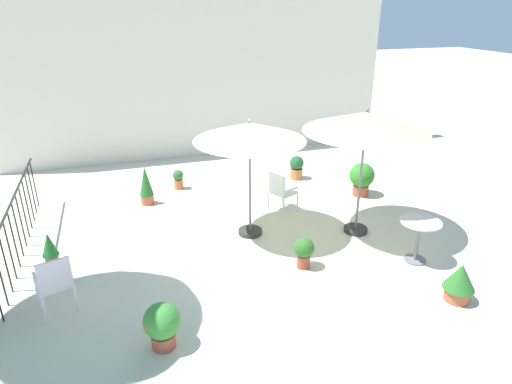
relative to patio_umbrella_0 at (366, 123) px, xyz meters
The scene contains 16 objects.
ground_plane 2.83m from the patio_umbrella_0, behind, with size 60.00×60.00×0.00m, color beige.
villa_facade 5.85m from the patio_umbrella_0, 109.01° to the left, with size 10.71×0.30×4.94m, color silver.
terrace_railing 6.00m from the patio_umbrella_0, behind, with size 0.03×6.02×1.01m.
patio_umbrella_0 is the anchor object (origin of this frame).
patio_umbrella_1 1.99m from the patio_umbrella_0, 164.66° to the left, with size 1.94×1.94×2.17m.
cafe_table_0 2.04m from the patio_umbrella_0, 70.60° to the right, with size 0.66×0.66×0.74m.
patio_chair_0 5.41m from the patio_umbrella_0, behind, with size 0.57×0.58×0.89m.
patio_chair_1 2.27m from the patio_umbrella_0, 130.50° to the left, with size 0.59×0.61×0.85m.
potted_plant_0 2.45m from the patio_umbrella_0, 57.39° to the left, with size 0.55×0.55×0.74m.
potted_plant_1 4.60m from the patio_umbrella_0, 132.53° to the left, with size 0.24×0.24×0.46m.
potted_plant_2 5.63m from the patio_umbrella_0, behind, with size 0.26×0.26×0.59m.
potted_plant_3 4.68m from the patio_umbrella_0, 145.62° to the left, with size 0.29×0.29×0.85m.
potted_plant_4 2.93m from the patio_umbrella_0, 81.61° to the right, with size 0.44×0.44×0.59m.
potted_plant_5 3.39m from the patio_umbrella_0, 90.32° to the left, with size 0.34×0.34×0.57m.
potted_plant_6 4.63m from the patio_umbrella_0, 152.59° to the right, with size 0.46×0.46×0.62m.
potted_plant_7 2.43m from the patio_umbrella_0, 149.72° to the right, with size 0.33×0.33×0.53m.
Camera 1 is at (-2.15, -6.75, 3.98)m, focal length 31.38 mm.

